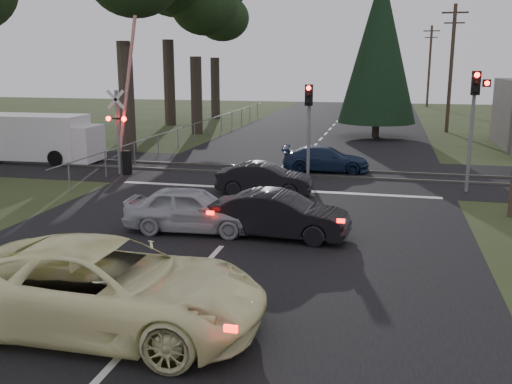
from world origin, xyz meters
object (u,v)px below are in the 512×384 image
(traffic_signal_right, at_px, (475,108))
(dark_hatchback, at_px, (279,215))
(cream_coupe, at_px, (105,287))
(utility_pole_mid, at_px, (451,66))
(dark_car_far, at_px, (265,179))
(white_van, at_px, (42,138))
(traffic_signal_center, at_px, (309,115))
(crossing_signal, at_px, (123,130))
(blue_sedan, at_px, (326,159))
(silver_car, at_px, (191,209))
(utility_pole_far, at_px, (429,65))

(traffic_signal_right, distance_m, dark_hatchback, 10.02)
(cream_coupe, xyz_separation_m, dark_hatchback, (2.11, 6.56, -0.19))
(utility_pole_mid, xyz_separation_m, dark_car_far, (-8.70, -22.66, -4.12))
(white_van, bearing_deg, traffic_signal_center, -7.66)
(dark_hatchback, xyz_separation_m, white_van, (-14.31, 10.05, 0.55))
(traffic_signal_right, distance_m, traffic_signal_center, 6.68)
(crossing_signal, height_order, blue_sedan, crossing_signal)
(traffic_signal_right, relative_size, white_van, 0.76)
(utility_pole_mid, xyz_separation_m, silver_car, (-9.80, -28.00, -4.04))
(silver_car, xyz_separation_m, white_van, (-11.61, 10.06, 0.53))
(dark_car_far, bearing_deg, blue_sedan, -19.50)
(crossing_signal, bearing_deg, traffic_signal_center, 6.15)
(utility_pole_far, height_order, silver_car, utility_pole_far)
(crossing_signal, relative_size, utility_pole_mid, 0.77)
(blue_sedan, bearing_deg, crossing_signal, 103.73)
(traffic_signal_center, relative_size, dark_hatchback, 1.01)
(traffic_signal_center, distance_m, silver_car, 9.22)
(crossing_signal, relative_size, traffic_signal_right, 1.48)
(traffic_signal_right, distance_m, blue_sedan, 7.31)
(traffic_signal_right, bearing_deg, cream_coupe, -120.50)
(utility_pole_mid, distance_m, cream_coupe, 35.96)
(crossing_signal, relative_size, dark_car_far, 1.89)
(traffic_signal_center, xyz_separation_m, utility_pole_mid, (7.50, 19.32, 1.92))
(traffic_signal_right, height_order, dark_hatchback, traffic_signal_right)
(silver_car, xyz_separation_m, blue_sedan, (2.87, 10.67, -0.10))
(crossing_signal, height_order, utility_pole_mid, utility_pole_mid)
(utility_pole_far, xyz_separation_m, cream_coupe, (-9.21, -59.54, -3.87))
(dark_hatchback, bearing_deg, blue_sedan, 2.85)
(dark_hatchback, relative_size, white_van, 0.65)
(crossing_signal, bearing_deg, utility_pole_far, 70.77)
(silver_car, bearing_deg, traffic_signal_center, -18.91)
(silver_car, relative_size, blue_sedan, 0.99)
(crossing_signal, height_order, cream_coupe, crossing_signal)
(dark_car_far, height_order, white_van, white_van)
(crossing_signal, bearing_deg, cream_coupe, -65.38)
(crossing_signal, height_order, white_van, crossing_signal)
(traffic_signal_center, bearing_deg, utility_pole_mid, 68.79)
(silver_car, bearing_deg, crossing_signal, 33.45)
(cream_coupe, distance_m, silver_car, 6.57)
(dark_hatchback, xyz_separation_m, silver_car, (-2.70, -0.01, 0.01))
(white_van, bearing_deg, silver_car, -42.88)
(silver_car, relative_size, dark_car_far, 1.09)
(crossing_signal, relative_size, traffic_signal_center, 1.70)
(traffic_signal_right, height_order, blue_sedan, traffic_signal_right)
(crossing_signal, distance_m, white_van, 6.14)
(white_van, bearing_deg, traffic_signal_right, -9.18)
(traffic_signal_center, height_order, silver_car, traffic_signal_center)
(traffic_signal_right, bearing_deg, utility_pole_mid, 87.34)
(dark_hatchback, bearing_deg, white_van, 58.68)
(traffic_signal_center, height_order, utility_pole_mid, utility_pole_mid)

